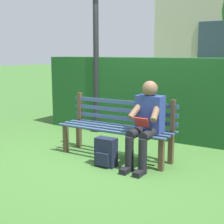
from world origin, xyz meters
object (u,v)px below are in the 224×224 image
Objects in this scene: backpack at (106,152)px; lamp_post at (96,25)px; park_bench at (118,126)px; person_seated at (146,121)px.

lamp_post is (1.30, -1.68, 1.92)m from backpack.
park_bench is at bearing 135.35° from lamp_post.
park_bench is 0.56m from backpack.
lamp_post is (1.22, -1.20, 1.65)m from park_bench.
backpack is at bearing 100.10° from park_bench.
person_seated reaches higher than park_bench.
lamp_post is at bearing -37.88° from person_seated.
backpack is (-0.09, 0.48, -0.27)m from park_bench.
lamp_post is at bearing -44.65° from park_bench.
person_seated is (-0.56, 0.18, 0.17)m from park_bench.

